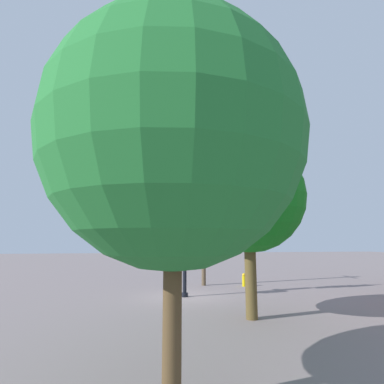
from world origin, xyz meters
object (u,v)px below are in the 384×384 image
object	(u,v)px
signal_pole_assembly	(204,215)
utility_pole	(203,220)
tree_mid	(174,142)
fire_hydrant	(244,280)
tree_near	(248,197)

from	to	relation	value
signal_pole_assembly	utility_pole	world-z (taller)	utility_pole
tree_mid	fire_hydrant	bearing A→B (deg)	66.34
utility_pole	tree_near	world-z (taller)	utility_pole
fire_hydrant	utility_pole	bearing A→B (deg)	160.71
utility_pole	fire_hydrant	size ratio (longest dim) A/B	9.99
utility_pole	tree_near	distance (m)	8.88
fire_hydrant	tree_mid	world-z (taller)	tree_mid
utility_pole	fire_hydrant	bearing A→B (deg)	-19.29
signal_pole_assembly	tree_near	size ratio (longest dim) A/B	0.96
signal_pole_assembly	fire_hydrant	world-z (taller)	signal_pole_assembly
utility_pole	tree_mid	world-z (taller)	utility_pole
fire_hydrant	tree_near	world-z (taller)	tree_near
fire_hydrant	tree_near	xyz separation A→B (m)	(-2.44, -8.00, 4.20)
fire_hydrant	signal_pole_assembly	bearing A→B (deg)	-137.08
signal_pole_assembly	fire_hydrant	size ratio (longest dim) A/B	7.88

